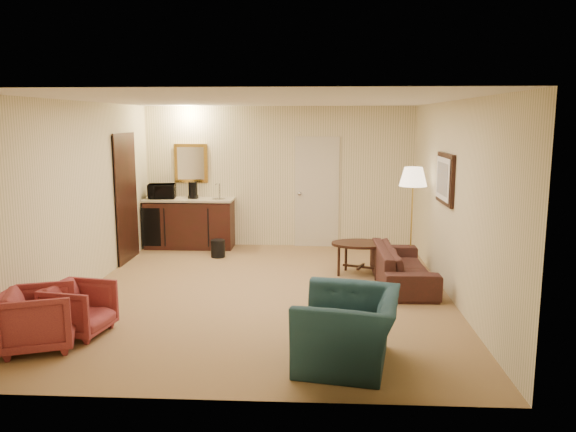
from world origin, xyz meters
name	(u,v)px	position (x,y,z in m)	size (l,w,h in m)	color
ground	(265,293)	(0.00, 0.00, 0.00)	(6.00, 6.00, 0.00)	#977D4C
room_walls	(262,164)	(-0.10, 0.77, 1.72)	(5.02, 6.01, 2.61)	beige
wetbar_cabinet	(190,223)	(-1.65, 2.72, 0.46)	(1.64, 0.58, 0.92)	black
sofa	(403,260)	(1.95, 0.54, 0.36)	(1.86, 0.54, 0.73)	black
teal_armchair	(348,317)	(1.02, -2.20, 0.47)	(1.08, 0.70, 0.94)	#1E3F4C
rose_chair_near	(39,316)	(-2.15, -2.00, 0.35)	(0.68, 0.64, 0.70)	#983B31
rose_chair_far	(79,306)	(-1.90, -1.60, 0.32)	(0.62, 0.58, 0.64)	#983B31
coffee_table	(361,259)	(1.38, 0.97, 0.26)	(0.90, 0.60, 0.51)	black
floor_lamp	(412,218)	(2.20, 1.40, 0.82)	(0.43, 0.43, 1.64)	gold
waste_bin	(218,248)	(-1.00, 2.00, 0.15)	(0.24, 0.24, 0.30)	black
microwave	(162,190)	(-2.15, 2.71, 1.08)	(0.48, 0.27, 0.33)	black
coffee_maker	(193,190)	(-1.57, 2.73, 1.07)	(0.16, 0.16, 0.31)	black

